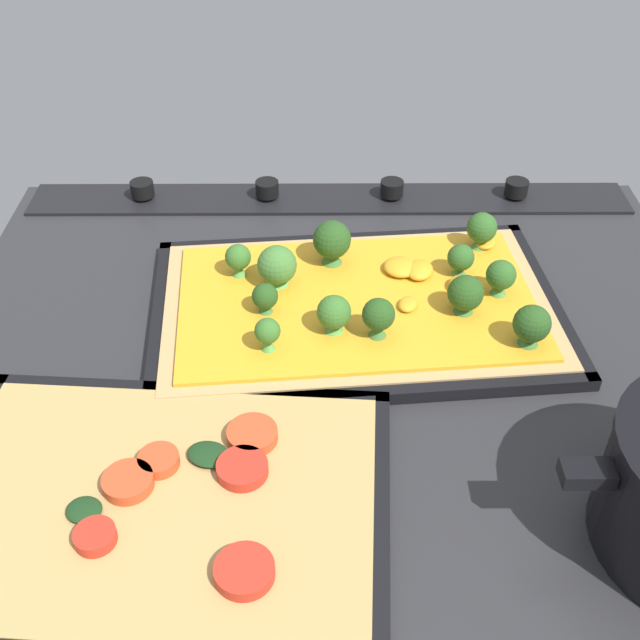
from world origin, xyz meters
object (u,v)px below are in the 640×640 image
(broccoli_pizza, at_px, (366,297))
(baking_tray_back, at_px, (159,507))
(veggie_pizza_back, at_px, (162,501))
(baking_tray_front, at_px, (356,311))

(broccoli_pizza, bearing_deg, baking_tray_back, 55.04)
(baking_tray_back, bearing_deg, veggie_pizza_back, -164.58)
(baking_tray_front, xyz_separation_m, veggie_pizza_back, (0.16, 0.24, 0.01))
(baking_tray_front, height_order, veggie_pizza_back, veggie_pizza_back)
(veggie_pizza_back, bearing_deg, baking_tray_front, -123.41)
(baking_tray_front, height_order, broccoli_pizza, broccoli_pizza)
(baking_tray_front, height_order, baking_tray_back, same)
(broccoli_pizza, xyz_separation_m, baking_tray_back, (0.17, 0.24, -0.02))
(broccoli_pizza, distance_m, veggie_pizza_back, 0.29)
(baking_tray_front, relative_size, baking_tray_back, 1.16)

